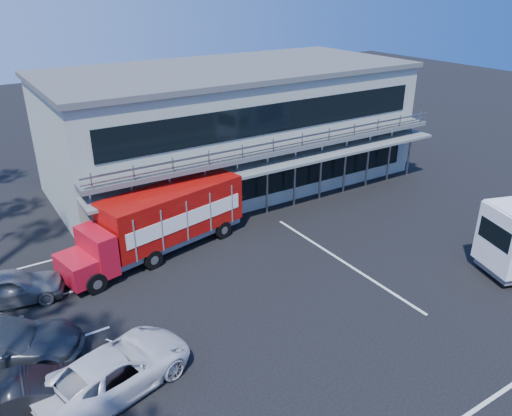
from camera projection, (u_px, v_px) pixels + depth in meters
ground at (354, 306)px, 20.12m from camera, size 120.00×120.00×0.00m
building at (231, 126)px, 31.54m from camera, size 22.40×12.00×7.30m
red_truck at (162, 220)px, 23.57m from camera, size 9.40×4.01×3.08m
parked_car_b at (27, 396)px, 14.84m from camera, size 4.18×1.74×1.34m
parked_car_c at (115, 371)px, 15.77m from camera, size 5.58×3.66×1.43m
parked_car_e at (8, 287)px, 20.07m from camera, size 4.47×2.49×1.44m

